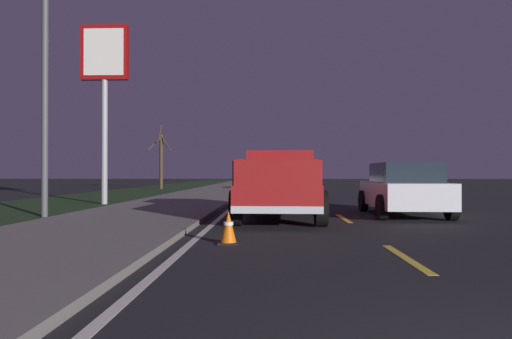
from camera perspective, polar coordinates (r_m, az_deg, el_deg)
name	(u,v)px	position (r m, az deg, el deg)	size (l,w,h in m)	color
ground	(304,193)	(29.22, 5.76, -2.86)	(144.00, 144.00, 0.00)	black
sidewalk_shoulder	(211,192)	(29.39, -5.41, -2.73)	(108.00, 4.00, 0.12)	slate
grass_verge	(130,193)	(30.43, -14.80, -2.74)	(108.00, 6.00, 0.01)	#1E3819
lane_markings	(263,192)	(31.15, 0.82, -2.70)	(108.00, 3.54, 0.01)	yellow
pickup_truck	(280,185)	(13.32, 2.87, -1.87)	(5.49, 2.41, 1.87)	maroon
sedan_white	(403,189)	(14.63, 17.14, -2.21)	(4.45, 2.10, 1.54)	silver
sedan_silver	(278,180)	(33.69, 2.64, -1.20)	(4.42, 2.06, 1.54)	#B2B5BA
gas_price_sign	(105,69)	(20.46, -17.61, 11.33)	(0.27, 1.90, 7.17)	#99999E
street_light_near	(55,38)	(15.18, -22.87, 14.26)	(0.36, 1.97, 8.51)	#4C4C51
bare_tree_far	(161,159)	(38.00, -11.25, 1.28)	(1.42, 1.66, 5.01)	#423323
traffic_cone_near	(228,228)	(8.47, -3.30, -6.95)	(0.36, 0.36, 0.58)	black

